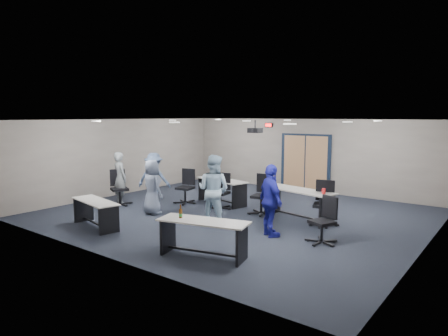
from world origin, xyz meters
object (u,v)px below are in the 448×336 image
Objects in this scene: person_lightblue at (214,190)px; person_navy at (271,201)px; person_gray at (120,178)px; chair_back_c at (261,195)px; chair_loose_right at (322,220)px; chair_back_a at (185,187)px; chair_back_b at (220,191)px; chair_loose_left at (120,188)px; table_front_left at (95,209)px; person_plaid at (152,187)px; table_front_right at (203,232)px; person_back at (154,178)px; chair_back_d at (324,203)px; table_back_right at (298,199)px; table_back_left at (222,187)px.

person_lightblue is 1.07× the size of person_navy.
person_navy reaches higher than person_gray.
chair_back_c is 2.85m from chair_loose_right.
chair_loose_right is (5.18, -1.16, -0.03)m from chair_back_a.
chair_loose_right is at bearing -135.24° from person_navy.
chair_loose_left is at bearing -160.26° from chair_back_b.
chair_back_c is at bearing 65.37° from table_front_left.
person_lightblue reaches higher than chair_back_a.
table_front_right is at bearing 163.74° from person_plaid.
person_back is (-4.40, 2.79, 0.30)m from table_front_right.
person_lightblue is at bearing -163.01° from person_plaid.
chair_back_b is 0.65× the size of person_gray.
chair_back_b is at bearing -142.67° from person_gray.
chair_loose_left is 5.49m from person_navy.
chair_back_d is at bearing -4.80° from chair_back_b.
table_front_right is at bearing -81.80° from table_back_right.
person_gray is at bearing -163.73° from chair_back_b.
chair_back_c is at bearing -42.66° from chair_loose_left.
chair_back_d is at bearing 134.96° from chair_loose_right.
table_front_right is at bearing -55.29° from chair_back_a.
person_plaid is at bearing -69.72° from chair_loose_left.
table_front_left is 5.59m from chair_loose_right.
table_back_left is 1.80× the size of chair_loose_left.
table_back_right is 1.29× the size of person_gray.
table_back_left is at bearing -168.93° from person_back.
chair_back_d is 1.78m from person_navy.
chair_back_b is at bearing 178.56° from chair_back_c.
chair_back_a is at bearing 102.23° from table_front_left.
chair_loose_left is at bearing 22.61° from person_back.
chair_loose_left is 6.67m from chair_loose_right.
table_back_left is 1.18× the size of person_navy.
table_front_right is 2.73m from chair_loose_right.
chair_back_d reaches higher than chair_back_b.
person_navy is at bearing -73.33° from table_back_right.
table_front_left is at bearing -116.74° from chair_loose_left.
person_gray is 0.92× the size of person_lightblue.
chair_back_c is at bearing 89.50° from table_front_right.
table_front_left is 1.86m from person_plaid.
chair_loose_right is at bearing 34.89° from table_front_left.
chair_back_d reaches higher than table_back_left.
table_back_left is 1.76× the size of chair_back_d.
person_plaid is at bearing 137.70° from table_front_right.
chair_back_a reaches higher than table_back_left.
chair_loose_left reaches higher than chair_back_a.
person_navy is at bearing 65.05° from table_front_right.
table_back_left is 1.86× the size of chair_back_b.
person_gray is at bearing 176.88° from chair_back_d.
chair_loose_right is (4.24, -1.89, -0.01)m from table_back_left.
chair_back_d reaches higher than table_front_left.
chair_loose_right is 0.58× the size of person_lightblue.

